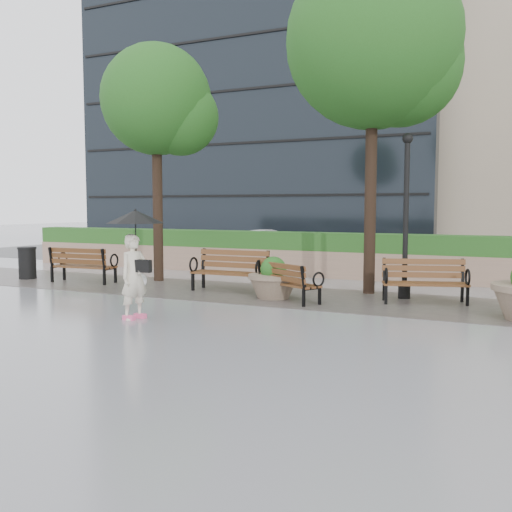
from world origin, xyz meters
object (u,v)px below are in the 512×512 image
at_px(bench_0, 83,272).
at_px(bench_3, 425,291).
at_px(trash_bin, 27,264).
at_px(lamppost, 406,227).
at_px(car_left, 178,245).
at_px(car_right, 270,247).
at_px(planter_left, 273,282).
at_px(bench_1, 230,279).
at_px(bench_2, 289,290).
at_px(pedestrian, 135,253).

bearing_deg(bench_0, bench_3, 178.86).
distance_m(trash_bin, lamppost, 10.94).
height_order(trash_bin, car_left, car_left).
xyz_separation_m(trash_bin, car_right, (4.80, 7.04, 0.18)).
bearing_deg(car_left, planter_left, -132.01).
distance_m(bench_1, car_left, 8.75).
relative_size(bench_2, bench_3, 0.90).
bearing_deg(bench_2, car_right, -34.64).
bearing_deg(bench_3, bench_0, 165.67).
xyz_separation_m(car_left, car_right, (3.96, 0.18, 0.02)).
xyz_separation_m(bench_3, car_right, (-6.56, 6.47, 0.35)).
bearing_deg(car_left, trash_bin, 175.53).
height_order(lamppost, car_left, lamppost).
height_order(car_left, pedestrian, pedestrian).
distance_m(lamppost, pedestrian, 6.25).
xyz_separation_m(trash_bin, pedestrian, (6.61, -3.55, 0.81)).
bearing_deg(bench_2, trash_bin, 25.93).
distance_m(planter_left, trash_bin, 8.05).
bearing_deg(lamppost, bench_2, -147.35).
xyz_separation_m(bench_2, lamppost, (2.31, 1.48, 1.41)).
distance_m(bench_0, bench_1, 4.53).
xyz_separation_m(bench_0, bench_2, (6.42, -0.48, -0.03)).
relative_size(planter_left, lamppost, 0.31).
bearing_deg(trash_bin, planter_left, -1.56).
relative_size(bench_3, car_left, 0.45).
xyz_separation_m(bench_0, pedestrian, (4.51, -3.59, 0.97)).
height_order(bench_2, lamppost, lamppost).
xyz_separation_m(bench_1, pedestrian, (-0.01, -3.86, 0.95)).
relative_size(bench_2, car_right, 0.45).
relative_size(planter_left, trash_bin, 1.31).
bearing_deg(car_right, trash_bin, 135.59).
height_order(bench_0, bench_2, bench_0).
height_order(trash_bin, car_right, car_right).
xyz_separation_m(bench_1, lamppost, (4.21, 0.73, 1.36)).
distance_m(bench_2, bench_3, 3.01).
bearing_deg(trash_bin, pedestrian, -28.27).
relative_size(lamppost, car_left, 0.89).
height_order(bench_1, pedestrian, pedestrian).
relative_size(planter_left, car_left, 0.28).
bearing_deg(pedestrian, bench_2, -14.99).
distance_m(bench_0, car_right, 7.51).
height_order(bench_2, pedestrian, pedestrian).
bearing_deg(bench_0, car_left, -83.93).
relative_size(bench_0, pedestrian, 0.92).
xyz_separation_m(bench_1, car_left, (-5.78, 6.56, 0.31)).
bearing_deg(pedestrian, lamppost, -26.04).
distance_m(bench_0, pedestrian, 5.85).
distance_m(car_left, pedestrian, 11.92).
xyz_separation_m(bench_0, lamppost, (8.73, 1.00, 1.38)).
bearing_deg(car_right, lamppost, -145.00).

